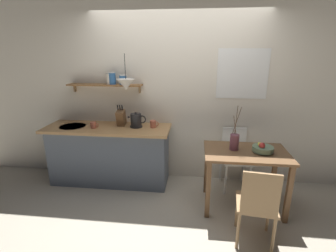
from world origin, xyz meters
TOP-DOWN VIEW (x-y plane):
  - ground_plane at (0.00, 0.00)m, footprint 14.00×14.00m
  - back_wall at (0.20, 0.65)m, footprint 6.80×0.11m
  - kitchen_counter at (-1.00, 0.32)m, footprint 1.83×0.63m
  - wall_shelf at (-0.99, 0.49)m, footprint 1.11×0.20m
  - dining_table at (0.91, -0.12)m, footprint 1.02×0.67m
  - dining_chair_near at (0.92, -0.81)m, footprint 0.44×0.45m
  - dining_chair_far at (0.87, 0.42)m, footprint 0.44×0.47m
  - fruit_bowl at (1.10, -0.13)m, footprint 0.25×0.25m
  - twig_vase at (0.77, -0.07)m, footprint 0.11×0.11m
  - electric_kettle at (-0.58, 0.35)m, footprint 0.26×0.18m
  - knife_block at (-0.81, 0.38)m, footprint 0.11×0.19m
  - coffee_mug_by_sink at (-1.18, 0.23)m, footprint 0.12×0.08m
  - coffee_mug_spare at (-0.33, 0.35)m, footprint 0.13×0.09m
  - pendant_lamp at (-0.67, 0.24)m, footprint 0.24×0.24m

SIDE VIEW (x-z plane):
  - ground_plane at x=0.00m, z-range 0.00..0.00m
  - kitchen_counter at x=-1.00m, z-range 0.01..0.90m
  - dining_chair_far at x=0.87m, z-range 0.06..0.93m
  - dining_chair_near at x=0.92m, z-range 0.05..0.94m
  - dining_table at x=0.91m, z-range 0.25..1.02m
  - fruit_bowl at x=1.10m, z-range 0.75..0.89m
  - twig_vase at x=0.77m, z-range 0.59..1.16m
  - coffee_mug_by_sink at x=-1.18m, z-range 0.89..0.98m
  - coffee_mug_spare at x=-0.33m, z-range 0.89..0.99m
  - electric_kettle at x=-0.58m, z-range 0.88..1.10m
  - knife_block at x=-0.81m, z-range 0.86..1.18m
  - back_wall at x=0.20m, z-range 0.00..2.70m
  - wall_shelf at x=-0.99m, z-range 1.37..1.67m
  - pendant_lamp at x=-0.67m, z-range 1.29..1.76m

